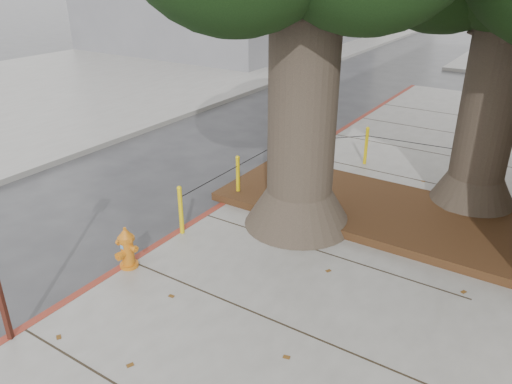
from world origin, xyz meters
TOP-DOWN VIEW (x-y plane):
  - ground at (0.00, 0.00)m, footprint 140.00×140.00m
  - sidewalk_opposite at (-14.00, 10.00)m, footprint 14.00×60.00m
  - curb_red at (-2.00, 2.50)m, footprint 0.14×26.00m
  - planter_bed at (0.90, 3.90)m, footprint 6.40×2.60m
  - bollard_ring at (-0.87, 4.38)m, footprint 3.79×5.39m
  - fire_hydrant at (-1.90, -0.13)m, footprint 0.38×0.33m
  - car_dark at (-10.23, 18.01)m, footprint 2.25×4.83m

SIDE VIEW (x-z plane):
  - ground at x=0.00m, z-range 0.00..0.00m
  - sidewalk_opposite at x=-14.00m, z-range 0.00..0.15m
  - curb_red at x=-2.00m, z-range -0.01..0.15m
  - planter_bed at x=0.90m, z-range 0.15..0.31m
  - fire_hydrant at x=-1.90m, z-range 0.14..0.86m
  - bollard_ring at x=-0.87m, z-range 0.19..1.14m
  - car_dark at x=-10.23m, z-range 0.00..1.37m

